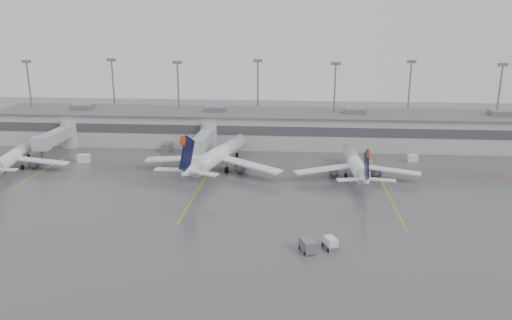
# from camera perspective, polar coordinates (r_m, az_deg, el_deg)

# --- Properties ---
(ground) EXTENTS (260.00, 260.00, 0.00)m
(ground) POSITION_cam_1_polar(r_m,az_deg,el_deg) (73.17, 3.87, -8.97)
(ground) COLOR #4E4E51
(ground) RESTS_ON ground
(terminal) EXTENTS (152.00, 17.00, 9.45)m
(terminal) POSITION_cam_1_polar(r_m,az_deg,el_deg) (127.26, 4.36, 3.68)
(terminal) COLOR #B5B5AF
(terminal) RESTS_ON ground
(light_masts) EXTENTS (142.40, 8.00, 20.60)m
(light_masts) POSITION_cam_1_polar(r_m,az_deg,el_deg) (131.59, 4.46, 7.55)
(light_masts) COLOR gray
(light_masts) RESTS_ON ground
(jet_bridge_left) EXTENTS (4.00, 17.20, 7.00)m
(jet_bridge_left) POSITION_cam_1_polar(r_m,az_deg,el_deg) (128.29, -21.35, 2.60)
(jet_bridge_left) COLOR #A5A8AB
(jet_bridge_left) RESTS_ON ground
(jet_bridge_right) EXTENTS (4.00, 17.20, 7.00)m
(jet_bridge_right) POSITION_cam_1_polar(r_m,az_deg,el_deg) (117.28, -5.77, 2.46)
(jet_bridge_right) COLOR #A5A8AB
(jet_bridge_right) RESTS_ON ground
(stand_markings) EXTENTS (105.25, 40.00, 0.01)m
(stand_markings) POSITION_cam_1_polar(r_m,az_deg,el_deg) (95.52, 4.12, -2.98)
(stand_markings) COLOR gold
(stand_markings) RESTS_ON ground
(jet_far_left) EXTENTS (23.86, 26.99, 8.81)m
(jet_far_left) POSITION_cam_1_polar(r_m,az_deg,el_deg) (117.12, -26.07, 0.34)
(jet_far_left) COLOR white
(jet_far_left) RESTS_ON ground
(jet_mid_left) EXTENTS (29.29, 33.24, 10.94)m
(jet_mid_left) POSITION_cam_1_polar(r_m,az_deg,el_deg) (104.15, -4.47, 0.55)
(jet_mid_left) COLOR white
(jet_mid_left) RESTS_ON ground
(jet_mid_right) EXTENTS (25.08, 28.14, 9.10)m
(jet_mid_right) POSITION_cam_1_polar(r_m,az_deg,el_deg) (101.57, 11.32, -0.45)
(jet_mid_right) COLOR white
(jet_mid_right) RESTS_ON ground
(baggage_tug) EXTENTS (2.39, 2.92, 1.63)m
(baggage_tug) POSITION_cam_1_polar(r_m,az_deg,el_deg) (70.57, 8.51, -9.52)
(baggage_tug) COLOR white
(baggage_tug) RESTS_ON ground
(baggage_cart) EXTENTS (2.45, 3.10, 1.74)m
(baggage_cart) POSITION_cam_1_polar(r_m,az_deg,el_deg) (69.21, 5.90, -9.69)
(baggage_cart) COLOR slate
(baggage_cart) RESTS_ON ground
(gse_uld_a) EXTENTS (2.68, 1.93, 1.78)m
(gse_uld_a) POSITION_cam_1_polar(r_m,az_deg,el_deg) (117.45, -19.09, 0.19)
(gse_uld_a) COLOR white
(gse_uld_a) RESTS_ON ground
(gse_uld_b) EXTENTS (3.08, 2.53, 1.88)m
(gse_uld_b) POSITION_cam_1_polar(r_m,az_deg,el_deg) (112.26, -5.33, 0.33)
(gse_uld_b) COLOR white
(gse_uld_b) RESTS_ON ground
(gse_uld_c) EXTENTS (2.26, 1.58, 1.54)m
(gse_uld_c) POSITION_cam_1_polar(r_m,az_deg,el_deg) (117.02, 17.45, 0.22)
(gse_uld_c) COLOR white
(gse_uld_c) RESTS_ON ground
(gse_loader) EXTENTS (2.13, 3.26, 1.98)m
(gse_loader) POSITION_cam_1_polar(r_m,az_deg,el_deg) (122.02, -10.16, 1.42)
(gse_loader) COLOR slate
(gse_loader) RESTS_ON ground
(cone_a) EXTENTS (0.44, 0.44, 0.71)m
(cone_a) POSITION_cam_1_polar(r_m,az_deg,el_deg) (119.35, -24.34, -0.38)
(cone_a) COLOR #FF6905
(cone_a) RESTS_ON ground
(cone_b) EXTENTS (0.48, 0.48, 0.77)m
(cone_b) POSITION_cam_1_polar(r_m,az_deg,el_deg) (110.04, -10.37, -0.47)
(cone_b) COLOR #FF6905
(cone_b) RESTS_ON ground
(cone_c) EXTENTS (0.43, 0.43, 0.69)m
(cone_c) POSITION_cam_1_polar(r_m,az_deg,el_deg) (105.03, 7.65, -1.15)
(cone_c) COLOR #FF6905
(cone_c) RESTS_ON ground
(cone_d) EXTENTS (0.49, 0.49, 0.78)m
(cone_d) POSITION_cam_1_polar(r_m,az_deg,el_deg) (111.32, 26.59, -1.72)
(cone_d) COLOR #FF6905
(cone_d) RESTS_ON ground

